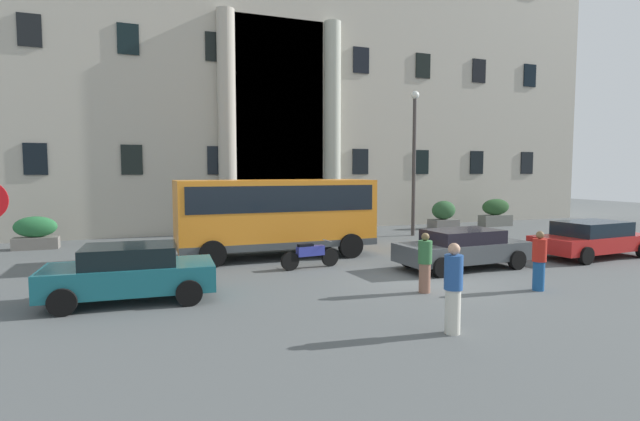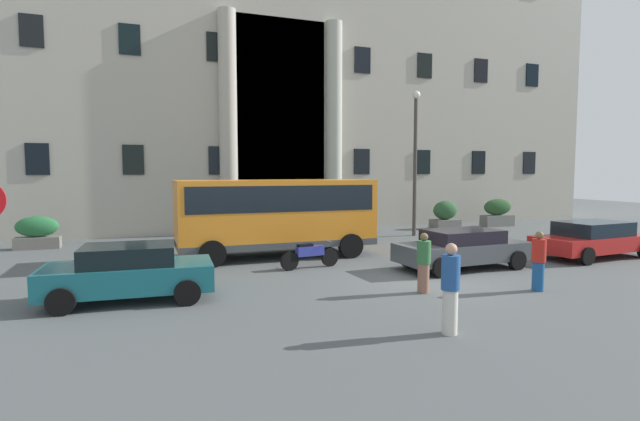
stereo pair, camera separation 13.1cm
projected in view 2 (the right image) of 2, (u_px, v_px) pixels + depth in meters
ground_plane at (429, 283)px, 14.02m from camera, size 80.00×64.00×0.12m
office_building_facade at (271, 85)px, 29.64m from camera, size 39.99×9.70×16.93m
orange_minibus at (276, 211)px, 17.94m from camera, size 7.16×2.79×2.85m
bus_stop_sign at (372, 209)px, 21.74m from camera, size 0.44×0.08×2.42m
hedge_planter_entrance_right at (37, 233)px, 19.85m from camera, size 1.68×0.71×1.34m
hedge_planter_east at (260, 223)px, 22.68m from camera, size 1.56×0.89×1.59m
hedge_planter_far_east at (445, 215)px, 26.91m from camera, size 1.51×0.96×1.54m
hedge_planter_west at (497, 213)px, 28.04m from camera, size 1.95×0.70×1.59m
parked_coupe_end at (462, 248)px, 15.79m from camera, size 4.47×2.07×1.28m
parked_compact_extra at (129, 272)px, 11.86m from camera, size 4.05×2.18×1.38m
parked_estate_mid at (593, 239)px, 17.85m from camera, size 4.71×2.34×1.33m
scooter_by_planter at (447, 244)px, 18.12m from camera, size 2.07×0.61×0.89m
motorcycle_near_kerb at (127, 263)px, 14.31m from camera, size 1.98×0.55×0.89m
motorcycle_far_end at (309, 255)px, 15.81m from camera, size 2.07×0.55×0.89m
pedestrian_man_crossing at (539, 261)px, 12.82m from camera, size 0.36×0.36×1.59m
pedestrian_woman_with_bag at (450, 288)px, 9.39m from camera, size 0.36×0.36×1.79m
pedestrian_woman_dark_dress at (424, 263)px, 12.62m from camera, size 0.36×0.36×1.58m
lamppost_plaza_centre at (415, 151)px, 23.66m from camera, size 0.40×0.40×7.06m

